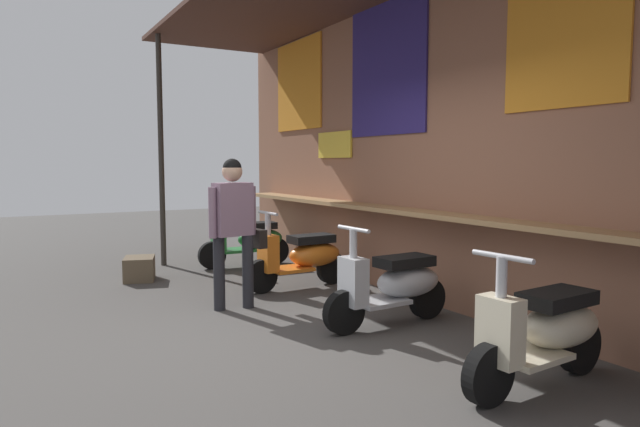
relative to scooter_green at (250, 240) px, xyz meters
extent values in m
plane|color=#474442|center=(3.51, -1.08, -0.39)|extent=(28.00, 28.00, 0.00)
cube|color=#8C5B44|center=(3.51, 0.94, 1.45)|extent=(10.00, 0.25, 3.69)
cube|color=#A87F51|center=(3.51, 0.64, 0.62)|extent=(9.00, 0.36, 0.05)
cube|color=orange|center=(0.06, 0.80, 2.33)|extent=(1.38, 0.02, 1.34)
cube|color=navy|center=(2.29, 0.80, 2.31)|extent=(1.43, 0.02, 1.65)
cube|color=orange|center=(4.67, 0.80, 2.31)|extent=(1.15, 0.02, 1.42)
cube|color=gold|center=(1.13, 0.80, 1.40)|extent=(0.84, 0.03, 0.36)
cylinder|color=#332D28|center=(-0.69, -1.11, 1.33)|extent=(0.08, 0.08, 3.45)
ellipsoid|color=#237533|center=(0.01, 0.17, 0.01)|extent=(0.42, 0.72, 0.30)
cube|color=black|center=(0.01, 0.12, 0.21)|extent=(0.33, 0.56, 0.10)
cube|color=#237533|center=(-0.01, -0.18, -0.14)|extent=(0.41, 0.52, 0.04)
cube|color=#237533|center=(-0.02, -0.48, 0.08)|extent=(0.29, 0.17, 0.44)
cylinder|color=#B7B7BC|center=(-0.02, -0.48, 0.21)|extent=(0.07, 0.07, 0.70)
cylinder|color=#B7B7BC|center=(-0.02, -0.48, 0.56)|extent=(0.46, 0.06, 0.04)
cylinder|color=black|center=(-0.03, -0.58, -0.19)|extent=(0.12, 0.40, 0.40)
cylinder|color=black|center=(0.02, 0.42, -0.19)|extent=(0.12, 0.40, 0.40)
ellipsoid|color=orange|center=(1.69, 0.17, 0.01)|extent=(0.41, 0.71, 0.30)
cube|color=black|center=(1.69, 0.12, 0.21)|extent=(0.32, 0.56, 0.10)
cube|color=orange|center=(1.70, -0.18, -0.14)|extent=(0.40, 0.51, 0.04)
cube|color=orange|center=(1.71, -0.48, 0.08)|extent=(0.29, 0.17, 0.44)
cylinder|color=#B7B7BC|center=(1.71, -0.48, 0.21)|extent=(0.07, 0.07, 0.70)
cylinder|color=#B7B7BC|center=(1.71, -0.48, 0.56)|extent=(0.46, 0.05, 0.04)
cylinder|color=black|center=(1.72, -0.58, -0.19)|extent=(0.11, 0.40, 0.40)
cylinder|color=black|center=(1.68, 0.42, -0.19)|extent=(0.11, 0.40, 0.40)
ellipsoid|color=#B2B5BA|center=(3.53, 0.17, 0.01)|extent=(0.40, 0.71, 0.30)
cube|color=black|center=(3.53, 0.12, 0.21)|extent=(0.32, 0.56, 0.10)
cube|color=#B2B5BA|center=(3.54, -0.18, -0.14)|extent=(0.40, 0.51, 0.04)
cube|color=#B2B5BA|center=(3.55, -0.48, 0.08)|extent=(0.29, 0.17, 0.44)
cylinder|color=#B7B7BC|center=(3.55, -0.48, 0.21)|extent=(0.07, 0.07, 0.70)
cylinder|color=#B7B7BC|center=(3.55, -0.48, 0.56)|extent=(0.46, 0.05, 0.04)
cylinder|color=black|center=(3.55, -0.58, -0.19)|extent=(0.11, 0.40, 0.40)
cylinder|color=black|center=(3.52, 0.42, -0.19)|extent=(0.11, 0.40, 0.40)
ellipsoid|color=beige|center=(5.21, 0.17, 0.01)|extent=(0.42, 0.72, 0.30)
cube|color=black|center=(5.22, 0.12, 0.21)|extent=(0.33, 0.57, 0.10)
cube|color=beige|center=(5.24, -0.18, -0.14)|extent=(0.41, 0.52, 0.04)
cube|color=beige|center=(5.25, -0.48, 0.08)|extent=(0.29, 0.18, 0.44)
cylinder|color=#B7B7BC|center=(5.25, -0.48, 0.21)|extent=(0.07, 0.07, 0.70)
cylinder|color=#B7B7BC|center=(5.25, -0.48, 0.56)|extent=(0.46, 0.06, 0.04)
cylinder|color=black|center=(5.26, -0.58, -0.19)|extent=(0.12, 0.41, 0.40)
cylinder|color=black|center=(5.20, 0.42, -0.19)|extent=(0.12, 0.41, 0.40)
cylinder|color=#232328|center=(2.20, -1.27, 0.00)|extent=(0.12, 0.12, 0.78)
cylinder|color=#232328|center=(2.25, -0.96, 0.00)|extent=(0.12, 0.12, 0.78)
cube|color=gray|center=(2.22, -1.11, 0.67)|extent=(0.26, 0.42, 0.55)
sphere|color=tan|center=(2.22, -1.11, 1.06)|extent=(0.21, 0.21, 0.21)
sphere|color=black|center=(2.22, -1.11, 1.10)|extent=(0.19, 0.19, 0.19)
cylinder|color=gray|center=(2.26, -1.35, 0.65)|extent=(0.08, 0.08, 0.52)
cylinder|color=gray|center=(2.19, -0.88, 0.65)|extent=(0.08, 0.08, 0.52)
cube|color=black|center=(2.16, -0.82, 0.34)|extent=(0.27, 0.14, 0.20)
cube|color=brown|center=(0.24, -1.67, -0.23)|extent=(0.56, 0.49, 0.31)
camera|label=1|loc=(7.69, -3.21, 1.15)|focal=31.26mm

